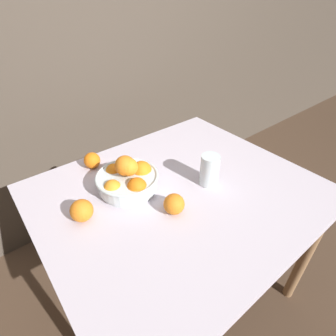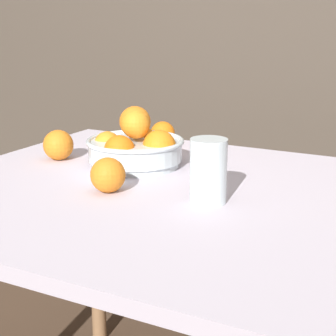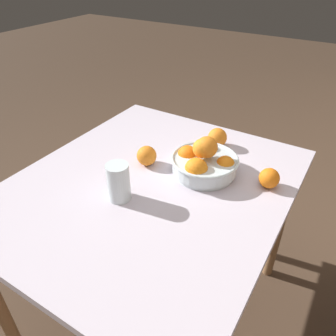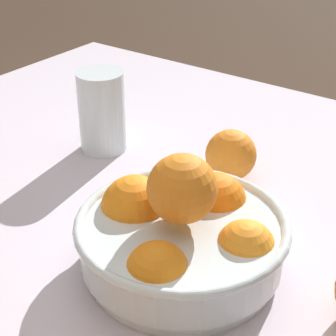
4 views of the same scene
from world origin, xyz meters
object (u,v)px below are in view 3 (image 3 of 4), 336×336
fruit_bowl (204,162)px  orange_loose_aside (217,137)px  orange_loose_front (147,156)px  orange_loose_near_bowl (269,178)px  juice_glass (119,184)px

fruit_bowl → orange_loose_aside: (-0.21, -0.04, -0.01)m
fruit_bowl → orange_loose_front: fruit_bowl is taller
orange_loose_front → orange_loose_near_bowl: bearing=103.4°
fruit_bowl → orange_loose_aside: 0.22m
juice_glass → fruit_bowl: bearing=148.0°
juice_glass → orange_loose_front: size_ratio=1.73×
fruit_bowl → juice_glass: 0.33m
orange_loose_aside → orange_loose_front: bearing=-32.4°
juice_glass → orange_loose_aside: size_ratio=1.66×
fruit_bowl → orange_loose_aside: bearing=-168.9°
orange_loose_front → orange_loose_aside: size_ratio=0.96×
juice_glass → orange_loose_near_bowl: size_ratio=1.85×
orange_loose_near_bowl → orange_loose_aside: bearing=-121.3°
orange_loose_front → orange_loose_aside: (-0.27, 0.17, 0.00)m
fruit_bowl → orange_loose_front: bearing=-74.5°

